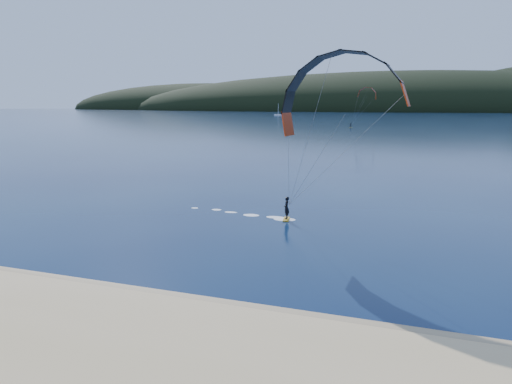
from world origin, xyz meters
The scene contains 6 objects.
ground centered at (0.00, 0.00, 0.00)m, with size 1800.00×1800.00×0.00m, color #071435.
wet_sand centered at (0.00, 4.50, 0.05)m, with size 220.00×2.50×0.10m.
headland centered at (0.63, 745.28, 0.00)m, with size 1200.00×310.00×140.00m.
kitesurfer_near centered at (7.33, 19.51, 9.03)m, with size 21.24×8.07×12.63m.
kitesurfer_far centered at (-15.38, 193.85, 12.64)m, with size 11.47×6.09×15.19m.
sailboat centered at (-118.64, 398.01, 0.77)m, with size 7.51×4.66×10.45m.
Camera 1 is at (14.06, -16.52, 10.01)m, focal length 35.02 mm.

